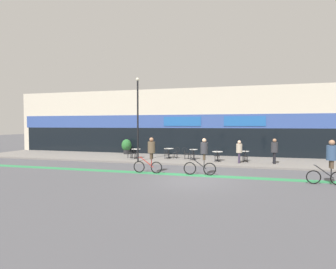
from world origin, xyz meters
TOP-DOWN VIEW (x-y plane):
  - ground_plane at (0.00, 0.00)m, footprint 120.00×120.00m
  - sidewalk_slab at (0.00, 7.25)m, footprint 40.00×5.50m
  - storefront_facade at (0.00, 11.97)m, footprint 40.00×4.06m
  - bike_lane_stripe at (0.00, 1.29)m, footprint 36.00×0.70m
  - bistro_table_0 at (-5.79, 6.62)m, footprint 0.75×0.75m
  - bistro_table_1 at (-3.24, 7.35)m, footprint 0.79×0.79m
  - bistro_table_2 at (-1.17, 7.12)m, footprint 0.64×0.64m
  - bistro_table_3 at (0.71, 6.66)m, footprint 0.79×0.79m
  - bistro_table_4 at (2.68, 6.98)m, footprint 0.61×0.61m
  - cafe_chair_0_near at (-5.79, 5.99)m, footprint 0.41×0.58m
  - cafe_chair_0_side at (-6.42, 6.62)m, footprint 0.58×0.41m
  - cafe_chair_1_near at (-3.25, 6.72)m, footprint 0.44×0.60m
  - cafe_chair_1_side at (-2.62, 7.34)m, footprint 0.60×0.45m
  - cafe_chair_2_near at (-1.18, 6.50)m, footprint 0.43×0.59m
  - cafe_chair_2_side at (-1.80, 7.11)m, footprint 0.59×0.44m
  - cafe_chair_3_near at (0.72, 6.04)m, footprint 0.42×0.58m
  - cafe_chair_4_near at (2.69, 6.35)m, footprint 0.44×0.59m
  - planter_pot at (-7.77, 9.20)m, footprint 0.91×0.91m
  - lamp_post at (-4.97, 4.96)m, footprint 0.26×0.26m
  - cyclist_0 at (0.28, 1.46)m, footprint 1.82×0.50m
  - cyclist_1 at (6.36, 0.63)m, footprint 1.68×0.49m
  - cyclist_2 at (-2.74, 1.29)m, footprint 1.75×0.48m
  - pedestrian_near_end at (4.61, 6.18)m, footprint 0.49×0.49m
  - pedestrian_far_end at (2.27, 5.92)m, footprint 0.43×0.43m

SIDE VIEW (x-z plane):
  - ground_plane at x=0.00m, z-range 0.00..0.00m
  - bike_lane_stripe at x=0.00m, z-range 0.00..0.01m
  - sidewalk_slab at x=0.00m, z-range 0.00..0.12m
  - bistro_table_3 at x=0.71m, z-range 0.28..0.98m
  - cafe_chair_0_near at x=-5.79m, z-range 0.19..1.09m
  - cafe_chair_0_side at x=-6.42m, z-range 0.19..1.09m
  - cafe_chair_1_near at x=-3.25m, z-range 0.19..1.09m
  - cafe_chair_1_side at x=-2.62m, z-range 0.19..1.09m
  - cafe_chair_2_near at x=-1.18m, z-range 0.19..1.09m
  - cafe_chair_2_side at x=-1.80m, z-range 0.19..1.09m
  - cafe_chair_3_near at x=0.72m, z-range 0.19..1.09m
  - cafe_chair_4_near at x=2.69m, z-range 0.19..1.09m
  - bistro_table_4 at x=2.68m, z-range 0.27..1.03m
  - bistro_table_0 at x=-5.79m, z-range 0.28..1.02m
  - bistro_table_2 at x=-1.17m, z-range 0.28..1.05m
  - bistro_table_1 at x=-3.24m, z-range 0.29..1.07m
  - planter_pot at x=-7.77m, z-range 0.17..1.53m
  - pedestrian_far_end at x=2.27m, z-range 0.27..1.87m
  - cyclist_0 at x=0.28m, z-range 0.12..2.18m
  - pedestrian_near_end at x=4.61m, z-range 0.28..2.03m
  - cyclist_2 at x=-2.74m, z-range 0.16..2.24m
  - cyclist_1 at x=6.36m, z-range 0.19..2.31m
  - storefront_facade at x=0.00m, z-range -0.02..6.08m
  - lamp_post at x=-4.97m, z-range 0.54..6.68m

